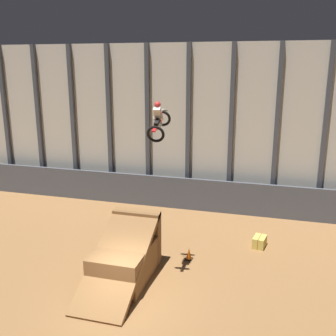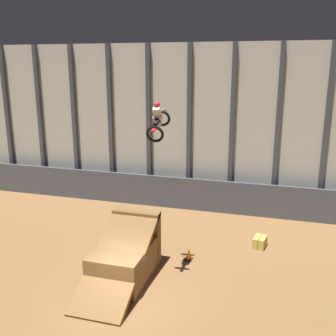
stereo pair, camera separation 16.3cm
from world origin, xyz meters
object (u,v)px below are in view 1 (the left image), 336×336
object	(u,v)px
rider_bike_solo	(159,121)
hay_bale_trackside	(259,242)
traffic_cone_near_ramp	(189,254)
dirt_ramp	(126,257)

from	to	relation	value
rider_bike_solo	hay_bale_trackside	distance (m)	9.04
rider_bike_solo	hay_bale_trackside	bearing A→B (deg)	40.88
traffic_cone_near_ramp	dirt_ramp	bearing A→B (deg)	-136.50
dirt_ramp	rider_bike_solo	bearing A→B (deg)	12.38
dirt_ramp	traffic_cone_near_ramp	size ratio (longest dim) A/B	8.92
rider_bike_solo	traffic_cone_near_ramp	xyz separation A→B (m)	(0.92, 1.93, -6.77)
traffic_cone_near_ramp	hay_bale_trackside	xyz separation A→B (m)	(3.27, 2.34, -0.00)
rider_bike_solo	traffic_cone_near_ramp	distance (m)	7.10
dirt_ramp	traffic_cone_near_ramp	bearing A→B (deg)	43.50
dirt_ramp	hay_bale_trackside	size ratio (longest dim) A/B	5.23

